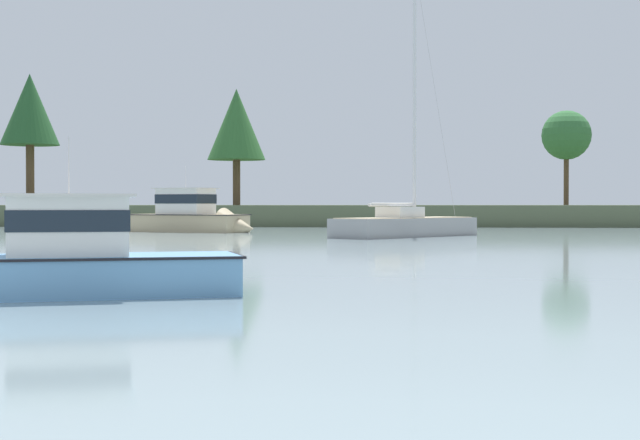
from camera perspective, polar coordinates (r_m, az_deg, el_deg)
far_shore_bank at (r=102.64m, az=-0.46°, el=0.41°), size 246.75×54.16×1.72m
cruiser_skyblue at (r=19.41m, az=-16.80°, el=-3.07°), size 7.82×4.25×3.86m
cruiser_sand at (r=62.65m, az=-7.27°, el=-0.08°), size 9.35×5.95×5.36m
sailboat_grey at (r=53.41m, az=5.06°, el=-0.65°), size 8.32×9.30×15.87m
shore_tree_inland_b at (r=105.91m, az=14.33°, el=4.85°), size 5.22×5.22×10.02m
shore_tree_left_mid at (r=85.56m, az=-4.95°, el=5.61°), size 5.11×5.11×10.24m
shore_tree_far_right at (r=90.88m, az=-16.74°, el=6.20°), size 5.23×5.23×11.80m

